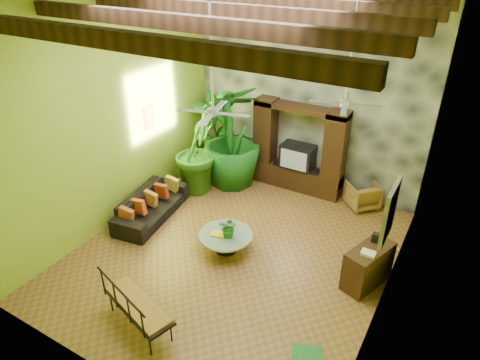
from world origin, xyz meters
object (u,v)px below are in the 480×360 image
Objects in this scene: iron_bench at (135,305)px; ceiling_fan_front at (213,100)px; tall_plant_c at (232,136)px; side_console at (368,266)px; tall_plant_a at (215,132)px; sofa at (151,205)px; ceiling_fan_back at (347,92)px; tall_plant_b at (197,149)px; coffee_table at (226,240)px; wicker_armchair at (362,195)px; entertainment_center at (298,154)px.

ceiling_fan_front is at bearing 102.66° from iron_bench.
iron_bench is at bearing -94.48° from ceiling_fan_front.
side_console is at bearing -26.02° from tall_plant_c.
sofa is at bearing -88.95° from tall_plant_a.
tall_plant_c is at bearing -27.27° from sofa.
tall_plant_a is at bearing -7.75° from sofa.
ceiling_fan_front is at bearing -56.60° from tall_plant_a.
ceiling_fan_back is 4.46m from tall_plant_b.
ceiling_fan_front is 0.86× the size of sofa.
tall_plant_c reaches higher than coffee_table.
iron_bench is at bearing -115.98° from side_console.
iron_bench is (2.07, -5.61, -0.58)m from tall_plant_a.
wicker_armchair is at bearing 17.83° from tall_plant_b.
wicker_armchair is at bearing 84.59° from ceiling_fan_back.
tall_plant_a reaches higher than sofa.
wicker_armchair is at bearing -63.50° from sofa.
entertainment_center is 1.89m from wicker_armchair.
entertainment_center reaches higher than coffee_table.
entertainment_center is 4.30m from ceiling_fan_front.
ceiling_fan_front is 5.05m from wicker_armchair.
sofa is 1.87m from tall_plant_b.
tall_plant_b is 4.81m from iron_bench.
iron_bench is at bearing -67.48° from tall_plant_b.
wicker_armchair is 6.08m from iron_bench.
ceiling_fan_back is 5.16m from iron_bench.
tall_plant_b is 2.21× the size of side_console.
wicker_armchair is 0.31× the size of tall_plant_b.
tall_plant_a is 5.73m from side_console.
tall_plant_a is at bearing 148.72° from tall_plant_c.
side_console is (2.84, 0.48, 0.16)m from coffee_table.
tall_plant_b is at bearing -131.08° from tall_plant_c.
side_console is (1.03, -0.78, -2.99)m from ceiling_fan_back.
ceiling_fan_front reaches higher than tall_plant_a.
wicker_armchair is (1.98, 3.47, -3.08)m from ceiling_fan_front.
wicker_armchair is at bearing -2.02° from entertainment_center.
entertainment_center is 2.45m from tall_plant_a.
tall_plant_c is (0.84, -0.51, 0.25)m from tall_plant_a.
entertainment_center reaches higher than wicker_armchair.
wicker_armchair is 0.68× the size of side_console.
entertainment_center is 3.28m from coffee_table.
coffee_table is at bearing -151.69° from side_console.
sofa is (-3.99, -1.07, -3.09)m from ceiling_fan_back.
wicker_armchair is 3.58m from tall_plant_c.
entertainment_center is at bearing 129.57° from ceiling_fan_back.
side_console is (2.83, 0.82, -2.99)m from ceiling_fan_front.
sofa is 2.19m from coffee_table.
tall_plant_c reaches higher than side_console.
entertainment_center reaches higher than side_console.
ceiling_fan_front and ceiling_fan_back have the same top height.
entertainment_center is 1.05× the size of tall_plant_b.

